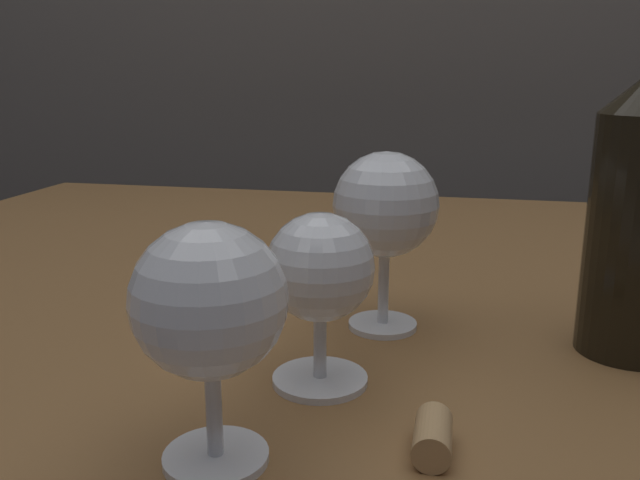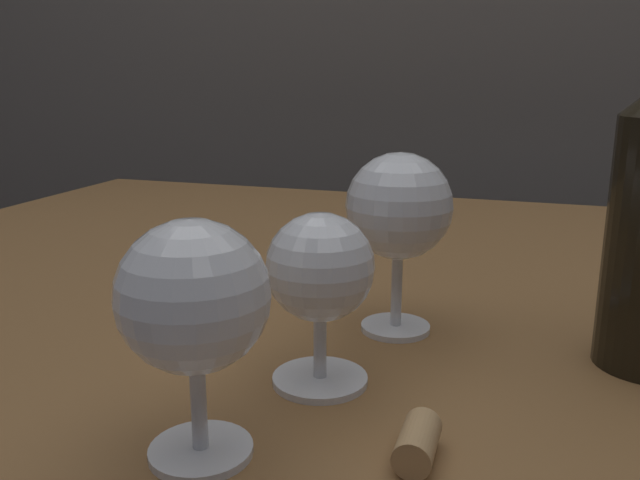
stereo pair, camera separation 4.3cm
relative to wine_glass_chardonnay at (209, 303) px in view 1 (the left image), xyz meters
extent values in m
cube|color=brown|center=(0.01, 0.36, -0.11)|extent=(1.28, 0.95, 0.03)
cylinder|color=brown|center=(-0.57, 0.78, -0.50)|extent=(0.06, 0.06, 0.74)
cylinder|color=white|center=(0.00, 0.00, -0.09)|extent=(0.06, 0.06, 0.00)
cylinder|color=white|center=(0.00, 0.00, -0.06)|extent=(0.01, 0.01, 0.06)
sphere|color=white|center=(0.00, 0.00, 0.00)|extent=(0.08, 0.08, 0.08)
ellipsoid|color=#EACC66|center=(0.00, 0.00, 0.00)|extent=(0.07, 0.07, 0.04)
cylinder|color=white|center=(0.04, 0.11, -0.09)|extent=(0.07, 0.07, 0.00)
cylinder|color=white|center=(0.04, 0.11, -0.06)|extent=(0.01, 0.01, 0.06)
sphere|color=white|center=(0.04, 0.11, -0.01)|extent=(0.07, 0.07, 0.07)
ellipsoid|color=pink|center=(0.04, 0.11, -0.01)|extent=(0.07, 0.07, 0.03)
cylinder|color=white|center=(0.07, 0.22, -0.09)|extent=(0.06, 0.06, 0.00)
cylinder|color=white|center=(0.07, 0.22, -0.05)|extent=(0.01, 0.01, 0.07)
sphere|color=white|center=(0.07, 0.22, 0.01)|extent=(0.09, 0.09, 0.09)
ellipsoid|color=#470A16|center=(0.07, 0.22, 0.01)|extent=(0.08, 0.08, 0.04)
cylinder|color=black|center=(0.26, 0.21, 0.00)|extent=(0.08, 0.08, 0.18)
cylinder|color=tan|center=(0.12, 0.03, -0.08)|extent=(0.02, 0.04, 0.02)
camera|label=1|loc=(0.12, -0.31, 0.12)|focal=36.91mm
camera|label=2|loc=(0.17, -0.30, 0.12)|focal=36.91mm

